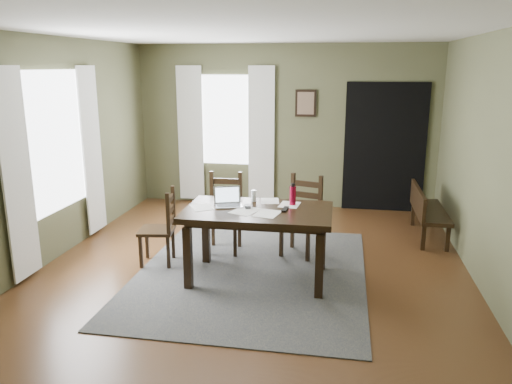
% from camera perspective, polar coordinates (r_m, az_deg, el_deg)
% --- Properties ---
extents(ground, '(5.00, 6.00, 0.01)m').
position_cam_1_polar(ground, '(5.89, -0.52, -9.28)').
color(ground, '#492C16').
extents(room_shell, '(5.02, 6.02, 2.71)m').
position_cam_1_polar(room_shell, '(5.43, -0.56, 8.51)').
color(room_shell, brown).
rests_on(room_shell, ground).
extents(rug, '(2.60, 3.20, 0.01)m').
position_cam_1_polar(rug, '(5.88, -0.52, -9.19)').
color(rug, '#3B3B3B').
rests_on(rug, ground).
extents(dining_table, '(1.62, 0.99, 0.81)m').
position_cam_1_polar(dining_table, '(5.49, 0.23, -3.00)').
color(dining_table, black).
rests_on(dining_table, rug).
extents(chair_end, '(0.46, 0.46, 0.92)m').
position_cam_1_polar(chair_end, '(6.10, -10.84, -4.07)').
color(chair_end, black).
rests_on(chair_end, rug).
extents(chair_back_left, '(0.46, 0.46, 1.00)m').
position_cam_1_polar(chair_back_left, '(6.44, -3.64, -2.49)').
color(chair_back_left, black).
rests_on(chair_back_left, rug).
extents(chair_back_right, '(0.55, 0.55, 1.00)m').
position_cam_1_polar(chair_back_right, '(6.34, 5.27, -2.82)').
color(chair_back_right, black).
rests_on(chair_back_right, rug).
extents(bench, '(0.40, 1.24, 0.70)m').
position_cam_1_polar(bench, '(7.33, 18.83, -1.78)').
color(bench, black).
rests_on(bench, ground).
extents(laptop, '(0.37, 0.33, 0.21)m').
position_cam_1_polar(laptop, '(5.62, -3.24, -1.00)').
color(laptop, '#B7B7BC').
rests_on(laptop, dining_table).
extents(computer_mouse, '(0.09, 0.12, 0.04)m').
position_cam_1_polar(computer_mouse, '(5.51, -0.95, -1.68)').
color(computer_mouse, '#3F3F42').
rests_on(computer_mouse, dining_table).
extents(tv_remote, '(0.07, 0.19, 0.02)m').
position_cam_1_polar(tv_remote, '(5.44, 3.34, -1.97)').
color(tv_remote, black).
rests_on(tv_remote, dining_table).
extents(drinking_glass, '(0.07, 0.07, 0.13)m').
position_cam_1_polar(drinking_glass, '(5.76, -0.27, -0.44)').
color(drinking_glass, silver).
rests_on(drinking_glass, dining_table).
extents(water_bottle, '(0.10, 0.10, 0.25)m').
position_cam_1_polar(water_bottle, '(5.62, 4.21, -0.34)').
color(water_bottle, maroon).
rests_on(water_bottle, dining_table).
extents(paper_a, '(0.33, 0.35, 0.00)m').
position_cam_1_polar(paper_a, '(5.57, -6.17, -1.75)').
color(paper_a, white).
rests_on(paper_a, dining_table).
extents(paper_b, '(0.30, 0.35, 0.00)m').
position_cam_1_polar(paper_b, '(5.30, 1.30, -2.48)').
color(paper_b, white).
rests_on(paper_b, dining_table).
extents(paper_c, '(0.25, 0.30, 0.00)m').
position_cam_1_polar(paper_c, '(5.80, 1.60, -1.02)').
color(paper_c, white).
rests_on(paper_c, dining_table).
extents(paper_d, '(0.24, 0.30, 0.00)m').
position_cam_1_polar(paper_d, '(5.65, 3.84, -1.46)').
color(paper_d, white).
rests_on(paper_d, dining_table).
extents(paper_e, '(0.35, 0.39, 0.00)m').
position_cam_1_polar(paper_e, '(5.40, -1.24, -2.16)').
color(paper_e, white).
rests_on(paper_e, dining_table).
extents(window_left, '(0.01, 1.30, 1.70)m').
position_cam_1_polar(window_left, '(6.57, -21.99, 5.38)').
color(window_left, white).
rests_on(window_left, ground).
extents(window_back, '(1.00, 0.01, 1.50)m').
position_cam_1_polar(window_back, '(8.56, -3.49, 8.21)').
color(window_back, white).
rests_on(window_back, ground).
extents(curtain_left_near, '(0.03, 0.48, 2.30)m').
position_cam_1_polar(curtain_left_near, '(5.92, -25.65, 1.68)').
color(curtain_left_near, silver).
rests_on(curtain_left_near, ground).
extents(curtain_left_far, '(0.03, 0.48, 2.30)m').
position_cam_1_polar(curtain_left_far, '(7.29, -18.24, 4.49)').
color(curtain_left_far, silver).
rests_on(curtain_left_far, ground).
extents(curtain_back_left, '(0.44, 0.03, 2.30)m').
position_cam_1_polar(curtain_back_left, '(8.73, -7.50, 6.58)').
color(curtain_back_left, silver).
rests_on(curtain_back_left, ground).
extents(curtain_back_right, '(0.44, 0.03, 2.30)m').
position_cam_1_polar(curtain_back_right, '(8.44, 0.61, 6.44)').
color(curtain_back_right, silver).
rests_on(curtain_back_right, ground).
extents(framed_picture, '(0.34, 0.03, 0.44)m').
position_cam_1_polar(framed_picture, '(8.32, 5.70, 10.07)').
color(framed_picture, black).
rests_on(framed_picture, ground).
extents(doorway_back, '(1.30, 0.03, 2.10)m').
position_cam_1_polar(doorway_back, '(8.40, 14.48, 4.92)').
color(doorway_back, black).
rests_on(doorway_back, ground).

